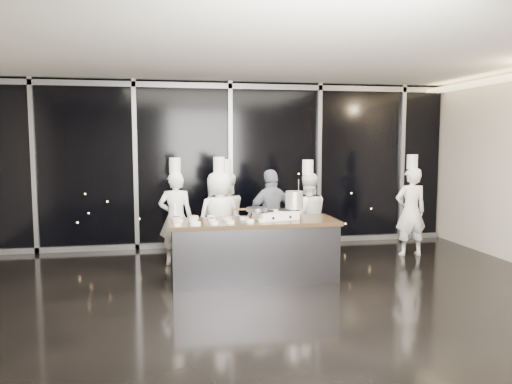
% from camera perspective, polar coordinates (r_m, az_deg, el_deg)
% --- Properties ---
extents(ground, '(9.00, 9.00, 0.00)m').
position_cam_1_polar(ground, '(6.70, 1.22, -12.07)').
color(ground, black).
rests_on(ground, ground).
extents(room_shell, '(9.02, 7.02, 3.21)m').
position_cam_1_polar(room_shell, '(6.41, 2.81, 7.48)').
color(room_shell, beige).
rests_on(room_shell, ground).
extents(window_wall, '(8.90, 0.11, 3.20)m').
position_cam_1_polar(window_wall, '(9.76, -2.97, 3.17)').
color(window_wall, black).
rests_on(window_wall, ground).
extents(demo_counter, '(2.46, 0.86, 0.90)m').
position_cam_1_polar(demo_counter, '(7.43, -0.23, -6.64)').
color(demo_counter, '#38373C').
rests_on(demo_counter, ground).
extents(stove, '(0.68, 0.51, 0.14)m').
position_cam_1_polar(stove, '(7.45, 2.28, -2.62)').
color(stove, white).
rests_on(stove, demo_counter).
extents(frying_pan, '(0.56, 0.37, 0.05)m').
position_cam_1_polar(frying_pan, '(7.28, 0.05, -2.00)').
color(frying_pan, gray).
rests_on(frying_pan, stove).
extents(stock_pot, '(0.32, 0.32, 0.27)m').
position_cam_1_polar(stock_pot, '(7.55, 4.39, -0.91)').
color(stock_pot, silver).
rests_on(stock_pot, stove).
extents(prep_bowls, '(1.36, 0.72, 0.05)m').
position_cam_1_polar(prep_bowls, '(7.23, -5.18, -3.21)').
color(prep_bowls, white).
rests_on(prep_bowls, demo_counter).
extents(squeeze_bottle, '(0.07, 0.07, 0.25)m').
position_cam_1_polar(squeeze_bottle, '(7.55, -9.26, -2.16)').
color(squeeze_bottle, white).
rests_on(squeeze_bottle, demo_counter).
extents(chef_far_left, '(0.61, 0.44, 1.79)m').
position_cam_1_polar(chef_far_left, '(8.40, -9.15, -2.82)').
color(chef_far_left, white).
rests_on(chef_far_left, ground).
extents(chef_left, '(0.88, 0.71, 1.80)m').
position_cam_1_polar(chef_left, '(8.27, -4.20, -2.92)').
color(chef_left, white).
rests_on(chef_left, ground).
extents(chef_center, '(0.85, 0.73, 1.75)m').
position_cam_1_polar(chef_center, '(8.62, -3.49, -2.74)').
color(chef_center, white).
rests_on(chef_center, ground).
extents(guest, '(1.00, 0.61, 1.58)m').
position_cam_1_polar(guest, '(8.47, 1.81, -2.74)').
color(guest, '#141F38').
rests_on(guest, ground).
extents(chef_right, '(0.76, 0.60, 1.74)m').
position_cam_1_polar(chef_right, '(8.67, 5.88, -2.74)').
color(chef_right, white).
rests_on(chef_right, ground).
extents(chef_side, '(0.59, 0.39, 1.82)m').
position_cam_1_polar(chef_side, '(9.36, 17.26, -2.02)').
color(chef_side, white).
rests_on(chef_side, ground).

